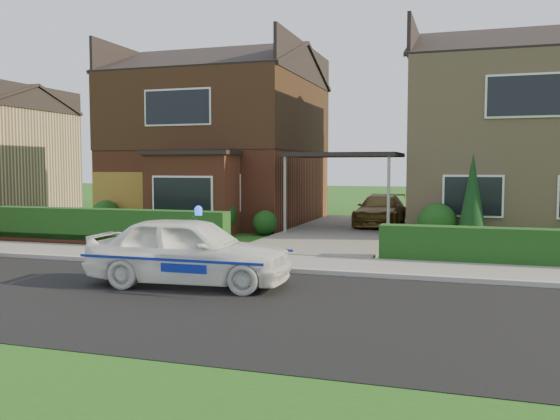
% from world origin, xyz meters
% --- Properties ---
extents(ground, '(120.00, 120.00, 0.00)m').
position_xyz_m(ground, '(0.00, 0.00, 0.00)').
color(ground, '#194E14').
rests_on(ground, ground).
extents(road, '(60.00, 6.00, 0.02)m').
position_xyz_m(road, '(0.00, 0.00, 0.00)').
color(road, black).
rests_on(road, ground).
extents(kerb, '(60.00, 0.16, 0.12)m').
position_xyz_m(kerb, '(0.00, 3.05, 0.06)').
color(kerb, '#9E9993').
rests_on(kerb, ground).
extents(sidewalk, '(60.00, 2.00, 0.10)m').
position_xyz_m(sidewalk, '(0.00, 4.10, 0.05)').
color(sidewalk, slate).
rests_on(sidewalk, ground).
extents(driveway, '(3.80, 12.00, 0.12)m').
position_xyz_m(driveway, '(0.00, 11.00, 0.06)').
color(driveway, '#666059').
rests_on(driveway, ground).
extents(house_left, '(7.50, 9.53, 7.25)m').
position_xyz_m(house_left, '(-5.78, 13.90, 3.81)').
color(house_left, brown).
rests_on(house_left, ground).
extents(house_right, '(7.50, 8.06, 7.25)m').
position_xyz_m(house_right, '(5.80, 13.99, 3.66)').
color(house_right, tan).
rests_on(house_right, ground).
extents(carport_link, '(3.80, 3.00, 2.77)m').
position_xyz_m(carport_link, '(0.00, 10.95, 2.66)').
color(carport_link, black).
rests_on(carport_link, ground).
extents(garage_door, '(2.20, 0.10, 2.10)m').
position_xyz_m(garage_door, '(-8.25, 9.96, 1.05)').
color(garage_door, brown).
rests_on(garage_door, ground).
extents(dwarf_wall, '(7.70, 0.25, 0.36)m').
position_xyz_m(dwarf_wall, '(-5.80, 5.30, 0.18)').
color(dwarf_wall, brown).
rests_on(dwarf_wall, ground).
extents(hedge_left, '(7.50, 0.55, 0.90)m').
position_xyz_m(hedge_left, '(-5.80, 5.45, 0.00)').
color(hedge_left, '#113713').
rests_on(hedge_left, ground).
extents(hedge_right, '(7.50, 0.55, 0.80)m').
position_xyz_m(hedge_right, '(5.80, 5.35, 0.00)').
color(hedge_right, '#113713').
rests_on(hedge_right, ground).
extents(shrub_left_far, '(1.08, 1.08, 1.08)m').
position_xyz_m(shrub_left_far, '(-8.50, 9.50, 0.54)').
color(shrub_left_far, '#113713').
rests_on(shrub_left_far, ground).
extents(shrub_left_mid, '(1.32, 1.32, 1.32)m').
position_xyz_m(shrub_left_mid, '(-4.00, 9.30, 0.66)').
color(shrub_left_mid, '#113713').
rests_on(shrub_left_mid, ground).
extents(shrub_left_near, '(0.84, 0.84, 0.84)m').
position_xyz_m(shrub_left_near, '(-2.40, 9.60, 0.42)').
color(shrub_left_near, '#113713').
rests_on(shrub_left_near, ground).
extents(shrub_right_near, '(1.20, 1.20, 1.20)m').
position_xyz_m(shrub_right_near, '(3.20, 9.40, 0.60)').
color(shrub_right_near, '#113713').
rests_on(shrub_right_near, ground).
extents(conifer_a, '(0.90, 0.90, 2.60)m').
position_xyz_m(conifer_a, '(4.20, 9.20, 1.30)').
color(conifer_a, black).
rests_on(conifer_a, ground).
extents(police_car, '(3.64, 4.06, 1.51)m').
position_xyz_m(police_car, '(-1.05, 1.20, 0.67)').
color(police_car, white).
rests_on(police_car, ground).
extents(driveway_car, '(1.67, 3.92, 1.13)m').
position_xyz_m(driveway_car, '(1.00, 12.92, 0.68)').
color(driveway_car, brown).
rests_on(driveway_car, driveway).
extents(potted_plant_a, '(0.42, 0.32, 0.72)m').
position_xyz_m(potted_plant_a, '(-7.25, 8.36, 0.36)').
color(potted_plant_a, gray).
rests_on(potted_plant_a, ground).
extents(potted_plant_b, '(0.54, 0.54, 0.77)m').
position_xyz_m(potted_plant_b, '(-4.55, 6.00, 0.39)').
color(potted_plant_b, gray).
rests_on(potted_plant_b, ground).
extents(potted_plant_c, '(0.57, 0.57, 0.82)m').
position_xyz_m(potted_plant_c, '(-6.23, 6.00, 0.41)').
color(potted_plant_c, gray).
rests_on(potted_plant_c, ground).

